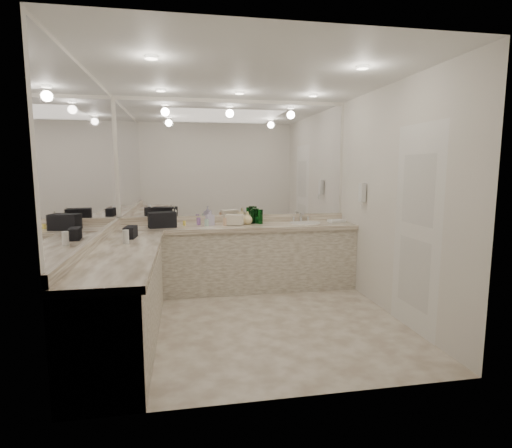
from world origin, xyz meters
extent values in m
plane|color=beige|center=(0.00, 0.00, 0.00)|extent=(3.20, 3.20, 0.00)
plane|color=white|center=(0.00, 0.00, 2.60)|extent=(3.20, 3.20, 0.00)
cube|color=silver|center=(0.00, 1.50, 1.30)|extent=(3.20, 0.02, 2.60)
cube|color=silver|center=(-1.60, 0.00, 1.30)|extent=(0.02, 3.00, 2.60)
cube|color=silver|center=(1.60, 0.00, 1.30)|extent=(0.02, 3.00, 2.60)
cube|color=beige|center=(0.00, 1.20, 0.42)|extent=(3.20, 0.60, 0.84)
cube|color=beige|center=(0.00, 1.19, 0.87)|extent=(3.20, 0.64, 0.06)
cube|color=beige|center=(-1.30, -0.30, 0.42)|extent=(0.60, 2.40, 0.84)
cube|color=beige|center=(-1.29, -0.30, 0.87)|extent=(0.64, 2.42, 0.06)
cube|color=beige|center=(0.00, 1.48, 0.95)|extent=(3.20, 0.04, 0.10)
cube|color=beige|center=(-1.58, 0.00, 0.95)|extent=(0.04, 3.00, 0.10)
cube|color=white|center=(0.00, 1.49, 1.77)|extent=(3.12, 0.01, 1.55)
cube|color=white|center=(-1.59, 0.00, 1.77)|extent=(0.01, 2.92, 1.55)
cylinder|color=white|center=(0.95, 1.20, 0.90)|extent=(0.44, 0.44, 0.03)
cube|color=silver|center=(0.95, 1.41, 0.97)|extent=(0.24, 0.16, 0.14)
cube|color=white|center=(1.56, 0.70, 1.35)|extent=(0.06, 0.10, 0.24)
cube|color=white|center=(1.59, -0.50, 1.05)|extent=(0.02, 0.82, 2.10)
cube|color=black|center=(-1.00, 1.15, 1.00)|extent=(0.38, 0.28, 0.20)
cube|color=black|center=(-1.30, 0.40, 0.97)|extent=(0.13, 0.25, 0.13)
cube|color=beige|center=(-0.04, 1.18, 0.97)|extent=(0.27, 0.21, 0.14)
cube|color=white|center=(1.41, 1.19, 0.92)|extent=(0.24, 0.18, 0.04)
cylinder|color=white|center=(-1.30, 0.05, 0.97)|extent=(0.06, 0.06, 0.14)
imported|color=silver|center=(-0.85, 1.24, 1.01)|extent=(0.09, 0.09, 0.23)
imported|color=silver|center=(-0.37, 1.23, 1.00)|extent=(0.12, 0.12, 0.21)
imported|color=beige|center=(0.14, 1.23, 0.99)|extent=(0.14, 0.14, 0.18)
cylinder|color=#094B13|center=(0.27, 1.31, 1.00)|extent=(0.07, 0.07, 0.21)
cylinder|color=#094B13|center=(0.26, 1.35, 1.00)|extent=(0.07, 0.07, 0.21)
cylinder|color=#094B13|center=(0.32, 1.25, 1.00)|extent=(0.07, 0.07, 0.20)
cylinder|color=#094B13|center=(0.23, 1.30, 1.00)|extent=(0.07, 0.07, 0.19)
cylinder|color=#E0B28C|center=(-0.95, 1.33, 0.96)|extent=(0.06, 0.06, 0.12)
cylinder|color=silver|center=(-0.42, 1.16, 0.95)|extent=(0.06, 0.06, 0.09)
cylinder|color=white|center=(-1.13, 1.16, 0.97)|extent=(0.06, 0.06, 0.14)
cylinder|color=#9966B2|center=(-0.52, 1.30, 0.95)|extent=(0.05, 0.05, 0.10)
cylinder|color=white|center=(0.27, 1.34, 0.95)|extent=(0.06, 0.06, 0.09)
cylinder|color=#F2D84C|center=(-0.71, 1.27, 0.93)|extent=(0.04, 0.04, 0.06)
cylinder|color=#E0B28C|center=(-0.18, 1.16, 0.95)|extent=(0.05, 0.05, 0.11)
camera|label=1|loc=(-0.71, -4.12, 1.66)|focal=28.00mm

